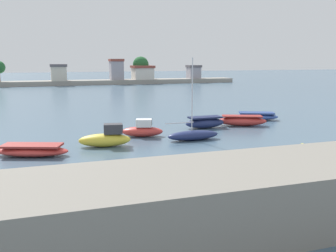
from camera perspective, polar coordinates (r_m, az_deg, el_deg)
name	(u,v)px	position (r m, az deg, el deg)	size (l,w,h in m)	color
ground_plane	(237,177)	(23.33, 10.45, -7.65)	(400.00, 400.00, 0.00)	#476075
seawall_embankment	(305,189)	(18.02, 20.24, -8.96)	(92.81, 5.27, 2.72)	gray
moored_boat_0	(32,150)	(29.46, -20.04, -3.52)	(5.74, 3.66, 0.87)	#C63833
moored_boat_1	(106,138)	(31.00, -9.44, -1.87)	(4.40, 2.11, 1.86)	yellow
moored_boat_2	(143,130)	(34.63, -3.91, -0.62)	(4.09, 2.52, 1.63)	#C63833
moored_boat_3	(193,135)	(33.10, 3.87, -1.36)	(4.99, 1.44, 7.22)	navy
moored_boat_4	(205,122)	(39.07, 5.66, 0.54)	(4.30, 1.74, 1.19)	navy
moored_boat_5	(242,121)	(41.02, 11.22, 0.79)	(5.50, 3.48, 1.10)	#C63833
moored_boat_6	(256,116)	(45.45, 13.36, 1.47)	(5.38, 3.81, 0.89)	#3856A8
mooring_buoy_0	(271,158)	(27.40, 15.43, -4.75)	(0.38, 0.38, 0.38)	white
mooring_buoy_1	(303,146)	(31.96, 19.86, -2.86)	(0.41, 0.41, 0.41)	yellow
distant_shoreline	(78,76)	(108.33, -13.55, 7.46)	(90.83, 6.60, 7.89)	gray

